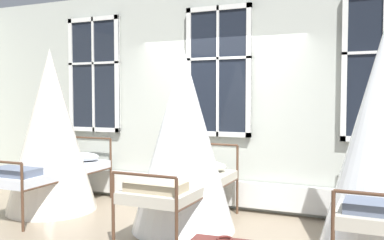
{
  "coord_description": "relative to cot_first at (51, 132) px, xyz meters",
  "views": [
    {
      "loc": [
        2.13,
        -4.74,
        1.64
      ],
      "look_at": [
        0.05,
        0.02,
        1.36
      ],
      "focal_mm": 39.75,
      "sensor_mm": 36.0,
      "label": 1
    }
  ],
  "objects": [
    {
      "name": "ground",
      "position": [
        2.19,
        -0.05,
        -1.13
      ],
      "size": [
        18.29,
        18.29,
        0.0
      ],
      "primitive_type": "plane",
      "color": "gray"
    },
    {
      "name": "back_wall_with_windows",
      "position": [
        2.19,
        1.15,
        0.52
      ],
      "size": [
        9.01,
        0.1,
        3.29
      ],
      "primitive_type": "cube",
      "color": "#B2B7AD",
      "rests_on": "ground"
    },
    {
      "name": "window_bank",
      "position": [
        2.19,
        1.03,
        0.01
      ],
      "size": [
        5.38,
        0.1,
        2.89
      ],
      "color": "black",
      "rests_on": "ground"
    },
    {
      "name": "cot_first",
      "position": [
        0.0,
        0.0,
        0.0
      ],
      "size": [
        1.28,
        1.93,
        2.33
      ],
      "rotation": [
        0.0,
        0.0,
        1.58
      ],
      "color": "#4C3323",
      "rests_on": "ground"
    },
    {
      "name": "cot_second",
      "position": [
        2.14,
        -0.07,
        -0.04
      ],
      "size": [
        1.28,
        1.94,
        2.25
      ],
      "rotation": [
        0.0,
        0.0,
        1.55
      ],
      "color": "#4C3323",
      "rests_on": "ground"
    },
    {
      "name": "cot_third",
      "position": [
        4.39,
        -0.06,
        0.04
      ],
      "size": [
        1.28,
        1.94,
        2.41
      ],
      "rotation": [
        0.0,
        0.0,
        1.55
      ],
      "color": "#4C3323",
      "rests_on": "ground"
    }
  ]
}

